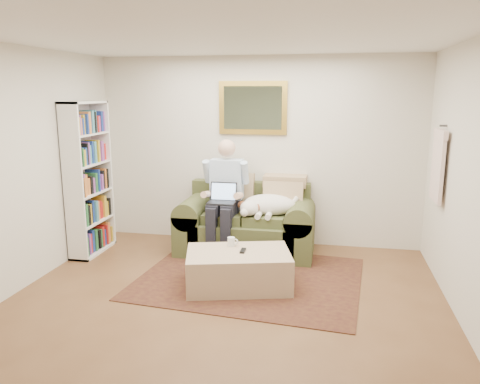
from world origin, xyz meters
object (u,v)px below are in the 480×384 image
(seated_man, at_px, (224,199))
(sofa, at_px, (246,229))
(sleeping_dog, at_px, (270,205))
(ottoman, at_px, (238,269))
(bookshelf, at_px, (88,179))
(laptop, at_px, (223,197))
(coffee_mug, at_px, (231,242))

(seated_man, bearing_deg, sofa, 31.45)
(sleeping_dog, bearing_deg, ottoman, -99.95)
(sofa, relative_size, sleeping_dog, 2.43)
(sofa, distance_m, sleeping_dog, 0.50)
(sleeping_dog, bearing_deg, sofa, 164.26)
(sofa, bearing_deg, bookshelf, -168.48)
(laptop, bearing_deg, ottoman, -67.18)
(sofa, distance_m, laptop, 0.60)
(sofa, height_order, sleeping_dog, sofa)
(seated_man, xyz_separation_m, ottoman, (0.40, -1.02, -0.55))
(laptop, bearing_deg, bookshelf, -174.16)
(seated_man, distance_m, sleeping_dog, 0.60)
(sleeping_dog, distance_m, bookshelf, 2.39)
(ottoman, relative_size, bookshelf, 0.56)
(sleeping_dog, relative_size, bookshelf, 0.37)
(seated_man, height_order, bookshelf, bookshelf)
(seated_man, relative_size, sleeping_dog, 2.04)
(sleeping_dog, xyz_separation_m, ottoman, (-0.19, -1.09, -0.48))
(seated_man, height_order, laptop, seated_man)
(sleeping_dog, bearing_deg, seated_man, -172.87)
(seated_man, xyz_separation_m, coffee_mug, (0.28, -0.83, -0.30))
(laptop, distance_m, bookshelf, 1.78)
(sleeping_dog, xyz_separation_m, bookshelf, (-2.35, -0.32, 0.32))
(seated_man, bearing_deg, ottoman, -68.59)
(sleeping_dog, bearing_deg, laptop, -166.36)
(coffee_mug, height_order, bookshelf, bookshelf)
(sofa, bearing_deg, sleeping_dog, -15.74)
(seated_man, height_order, sleeping_dog, seated_man)
(laptop, distance_m, sleeping_dog, 0.62)
(laptop, bearing_deg, sofa, 41.02)
(bookshelf, bearing_deg, seated_man, 8.06)
(seated_man, relative_size, ottoman, 1.35)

